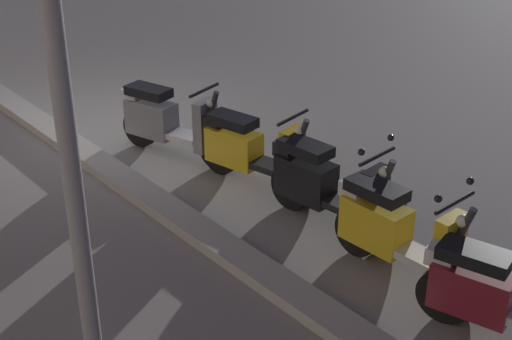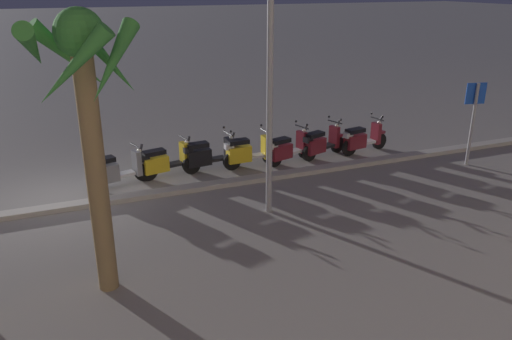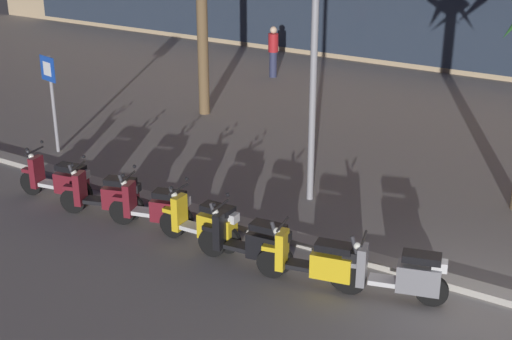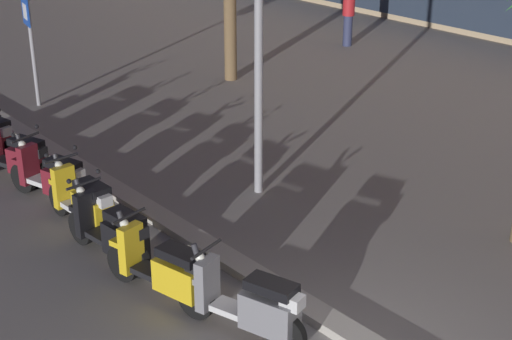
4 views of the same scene
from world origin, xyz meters
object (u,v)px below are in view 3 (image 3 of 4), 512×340
scooter_black_mid_rear (252,242)px  scooter_maroon_last_in_row (60,180)px  pedestrian_by_palm_tree (273,51)px  scooter_yellow_second_in_line (316,261)px  scooter_maroon_lead_nearest (156,208)px  scooter_maroon_tail_end (108,196)px  scooter_grey_mid_front (401,275)px  street_lamp (315,7)px  crossing_sign (52,93)px  scooter_yellow_gap_after_mid (205,223)px

scooter_black_mid_rear → scooter_maroon_last_in_row: bearing=177.1°
pedestrian_by_palm_tree → scooter_yellow_second_in_line: bearing=-56.1°
scooter_maroon_last_in_row → scooter_maroon_lead_nearest: size_ratio=1.05×
scooter_maroon_last_in_row → scooter_black_mid_rear: same height
scooter_maroon_last_in_row → scooter_maroon_tail_end: (1.40, -0.08, 0.01)m
scooter_maroon_lead_nearest → scooter_grey_mid_front: size_ratio=0.96×
scooter_maroon_last_in_row → street_lamp: (4.37, 2.84, 3.56)m
pedestrian_by_palm_tree → scooter_black_mid_rear: bearing=-60.6°
crossing_sign → scooter_maroon_last_in_row: bearing=-41.8°
scooter_yellow_gap_after_mid → street_lamp: size_ratio=0.27×
scooter_maroon_lead_nearest → scooter_grey_mid_front: bearing=0.4°
scooter_maroon_tail_end → scooter_yellow_gap_after_mid: size_ratio=0.98×
scooter_yellow_second_in_line → pedestrian_by_palm_tree: size_ratio=1.02×
scooter_black_mid_rear → street_lamp: size_ratio=0.28×
scooter_maroon_last_in_row → crossing_sign: (-2.29, 2.05, 1.05)m
scooter_maroon_lead_nearest → scooter_maroon_tail_end: bearing=-175.7°
scooter_maroon_last_in_row → scooter_maroon_lead_nearest: (2.56, 0.01, -0.01)m
scooter_maroon_tail_end → scooter_yellow_second_in_line: size_ratio=0.98×
scooter_maroon_tail_end → scooter_grey_mid_front: size_ratio=0.97×
scooter_maroon_last_in_row → crossing_sign: size_ratio=0.74×
scooter_yellow_gap_after_mid → scooter_yellow_second_in_line: scooter_yellow_gap_after_mid is taller
scooter_grey_mid_front → scooter_black_mid_rear: bearing=-173.4°
scooter_maroon_tail_end → crossing_sign: bearing=150.0°
scooter_black_mid_rear → scooter_yellow_second_in_line: size_ratio=1.04×
scooter_black_mid_rear → scooter_maroon_tail_end: bearing=177.2°
scooter_yellow_second_in_line → pedestrian_by_palm_tree: pedestrian_by_palm_tree is taller
scooter_grey_mid_front → crossing_sign: crossing_sign is taller
scooter_yellow_second_in_line → crossing_sign: bearing=164.8°
scooter_maroon_tail_end → scooter_grey_mid_front: 6.10m
scooter_yellow_second_in_line → scooter_maroon_tail_end: bearing=178.1°
street_lamp → pedestrian_by_palm_tree: bearing=125.3°
pedestrian_by_palm_tree → street_lamp: size_ratio=0.26×
scooter_maroon_tail_end → crossing_sign: (-3.69, 2.13, 1.05)m
scooter_black_mid_rear → scooter_grey_mid_front: (2.59, 0.30, 0.00)m
scooter_yellow_gap_after_mid → scooter_black_mid_rear: 1.13m
scooter_yellow_second_in_line → scooter_maroon_last_in_row: bearing=177.8°
scooter_yellow_second_in_line → scooter_maroon_lead_nearest: bearing=176.0°
crossing_sign → scooter_black_mid_rear: bearing=-17.7°
scooter_maroon_last_in_row → scooter_yellow_gap_after_mid: (3.79, -0.09, 0.02)m
scooter_maroon_lead_nearest → scooter_black_mid_rear: bearing=-6.4°
scooter_grey_mid_front → crossing_sign: bearing=168.4°
scooter_yellow_gap_after_mid → scooter_maroon_last_in_row: bearing=178.7°
scooter_yellow_gap_after_mid → scooter_black_mid_rear: bearing=-8.3°
scooter_maroon_tail_end → street_lamp: street_lamp is taller
scooter_maroon_lead_nearest → scooter_yellow_second_in_line: size_ratio=0.96×
scooter_maroon_tail_end → crossing_sign: size_ratio=0.72×
scooter_maroon_tail_end → scooter_yellow_second_in_line: bearing=-1.9°
scooter_grey_mid_front → street_lamp: (-3.12, 2.79, 3.55)m
scooter_yellow_gap_after_mid → scooter_grey_mid_front: 3.71m
scooter_maroon_tail_end → scooter_black_mid_rear: 3.51m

